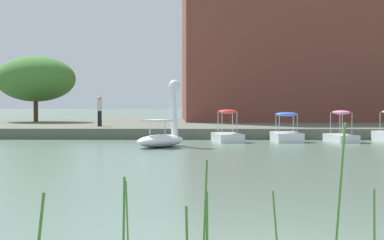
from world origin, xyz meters
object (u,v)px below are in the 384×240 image
tree_broadleaf_behind_dock (36,79)px  person_on_path (100,110)px  pedal_boat_blue (286,133)px  pedal_boat_pink (341,132)px  swan_boat (163,133)px  parked_van (261,107)px  pedal_boat_red (227,133)px

tree_broadleaf_behind_dock → person_on_path: tree_broadleaf_behind_dock is taller
pedal_boat_blue → tree_broadleaf_behind_dock: 20.91m
pedal_boat_blue → tree_broadleaf_behind_dock: (-16.20, 12.80, 3.26)m
person_on_path → pedal_boat_pink: bearing=-20.2°
pedal_boat_blue → swan_boat: bearing=-148.5°
person_on_path → parked_van: size_ratio=0.36×
pedal_boat_pink → parked_van: 17.17m
pedal_boat_blue → parked_van: 16.89m
tree_broadleaf_behind_dock → parked_van: size_ratio=1.48×
pedal_boat_blue → person_on_path: 10.93m
tree_broadleaf_behind_dock → parked_van: 17.36m
swan_boat → pedal_boat_blue: bearing=31.5°
pedal_boat_red → parked_van: 17.35m
swan_boat → pedal_boat_blue: (5.74, 3.52, -0.20)m
pedal_boat_pink → pedal_boat_red: bearing=179.5°
pedal_boat_red → pedal_boat_pink: (5.46, -0.05, 0.05)m
swan_boat → pedal_boat_red: 4.45m
tree_broadleaf_behind_dock → person_on_path: bearing=-53.2°
pedal_boat_pink → swan_boat: bearing=-158.2°
parked_van → swan_boat: bearing=-107.2°
person_on_path → pedal_boat_blue: bearing=-24.0°
pedal_boat_pink → person_on_path: person_on_path is taller
pedal_boat_red → parked_van: parked_van is taller
tree_broadleaf_behind_dock → parked_van: (16.76, 4.03, -2.07)m
tree_broadleaf_behind_dock → parked_van: bearing=13.5°
parked_van → person_on_path: bearing=-130.2°
swan_boat → parked_van: (6.30, 20.35, 1.00)m
pedal_boat_red → pedal_boat_pink: 5.46m
swan_boat → parked_van: size_ratio=0.60×
swan_boat → pedal_boat_red: swan_boat is taller
swan_boat → pedal_boat_blue: size_ratio=1.20×
pedal_boat_red → tree_broadleaf_behind_dock: tree_broadleaf_behind_dock is taller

